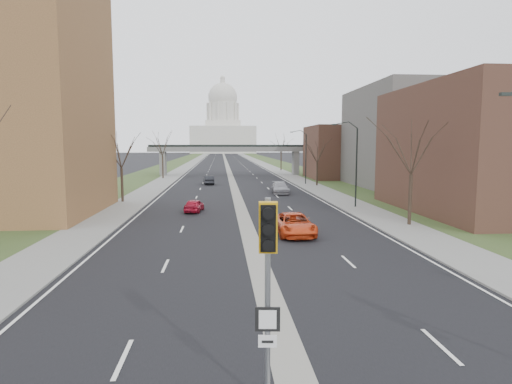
{
  "coord_description": "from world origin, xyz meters",
  "views": [
    {
      "loc": [
        -2.0,
        -10.57,
        6.46
      ],
      "look_at": [
        -0.09,
        12.55,
        3.89
      ],
      "focal_mm": 30.0,
      "sensor_mm": 36.0,
      "label": 1
    }
  ],
  "objects": [
    {
      "name": "road_surface",
      "position": [
        0.0,
        150.0,
        0.01
      ],
      "size": [
        20.0,
        600.0,
        0.01
      ],
      "primitive_type": "cube",
      "color": "black",
      "rests_on": "ground"
    },
    {
      "name": "median_strip",
      "position": [
        0.0,
        150.0,
        0.0
      ],
      "size": [
        1.2,
        600.0,
        0.02
      ],
      "primitive_type": "cube",
      "color": "gray",
      "rests_on": "ground"
    },
    {
      "name": "sidewalk_right",
      "position": [
        12.0,
        150.0,
        0.06
      ],
      "size": [
        4.0,
        600.0,
        0.12
      ],
      "primitive_type": "cube",
      "color": "gray",
      "rests_on": "ground"
    },
    {
      "name": "sidewalk_left",
      "position": [
        -12.0,
        150.0,
        0.06
      ],
      "size": [
        4.0,
        600.0,
        0.12
      ],
      "primitive_type": "cube",
      "color": "gray",
      "rests_on": "ground"
    },
    {
      "name": "grass_verge_right",
      "position": [
        18.0,
        150.0,
        0.05
      ],
      "size": [
        8.0,
        600.0,
        0.1
      ],
      "primitive_type": "cube",
      "color": "#2F431F",
      "rests_on": "ground"
    },
    {
      "name": "grass_verge_left",
      "position": [
        -18.0,
        150.0,
        0.05
      ],
      "size": [
        8.0,
        600.0,
        0.1
      ],
      "primitive_type": "cube",
      "color": "#2F431F",
      "rests_on": "ground"
    },
    {
      "name": "commercial_block_near",
      "position": [
        24.0,
        28.0,
        6.0
      ],
      "size": [
        16.0,
        20.0,
        12.0
      ],
      "primitive_type": "cube",
      "color": "#4E3124",
      "rests_on": "ground"
    },
    {
      "name": "commercial_block_mid",
      "position": [
        28.0,
        52.0,
        7.5
      ],
      "size": [
        18.0,
        22.0,
        15.0
      ],
      "primitive_type": "cube",
      "color": "#5F5C57",
      "rests_on": "ground"
    },
    {
      "name": "commercial_block_far",
      "position": [
        22.0,
        70.0,
        5.0
      ],
      "size": [
        14.0,
        14.0,
        10.0
      ],
      "primitive_type": "cube",
      "color": "#4E3124",
      "rests_on": "ground"
    },
    {
      "name": "pedestrian_bridge",
      "position": [
        0.0,
        80.0,
        4.84
      ],
      "size": [
        34.0,
        3.0,
        6.45
      ],
      "color": "slate",
      "rests_on": "ground"
    },
    {
      "name": "capitol",
      "position": [
        0.0,
        320.0,
        18.6
      ],
      "size": [
        48.0,
        42.0,
        55.75
      ],
      "color": "beige",
      "rests_on": "ground"
    },
    {
      "name": "streetlight_mid",
      "position": [
        10.99,
        32.0,
        6.95
      ],
      "size": [
        2.61,
        0.2,
        8.7
      ],
      "color": "black",
      "rests_on": "sidewalk_right"
    },
    {
      "name": "streetlight_far",
      "position": [
        10.99,
        58.0,
        6.95
      ],
      "size": [
        2.61,
        0.2,
        8.7
      ],
      "color": "black",
      "rests_on": "sidewalk_right"
    },
    {
      "name": "tree_left_b",
      "position": [
        -13.0,
        38.0,
        6.23
      ],
      "size": [
        6.75,
        6.75,
        8.81
      ],
      "color": "#382B21",
      "rests_on": "sidewalk_left"
    },
    {
      "name": "tree_left_c",
      "position": [
        -13.0,
        72.0,
        7.04
      ],
      "size": [
        7.65,
        7.65,
        9.99
      ],
      "color": "#382B21",
      "rests_on": "sidewalk_left"
    },
    {
      "name": "tree_right_a",
      "position": [
        13.0,
        22.0,
        6.64
      ],
      "size": [
        7.2,
        7.2,
        9.4
      ],
      "color": "#382B21",
      "rests_on": "sidewalk_right"
    },
    {
      "name": "tree_right_b",
      "position": [
        13.0,
        55.0,
        5.82
      ],
      "size": [
        6.3,
        6.3,
        8.22
      ],
      "color": "#382B21",
      "rests_on": "sidewalk_right"
    },
    {
      "name": "tree_right_c",
      "position": [
        13.0,
        95.0,
        7.04
      ],
      "size": [
        7.65,
        7.65,
        9.99
      ],
      "color": "#382B21",
      "rests_on": "sidewalk_right"
    },
    {
      "name": "signal_pole_median",
      "position": [
        -0.93,
        -0.98,
        3.64
      ],
      "size": [
        0.6,
        0.86,
        5.22
      ],
      "rotation": [
        0.0,
        0.0,
        -0.1
      ],
      "color": "gray",
      "rests_on": "ground"
    },
    {
      "name": "car_left_near",
      "position": [
        -4.6,
        30.67,
        0.63
      ],
      "size": [
        1.98,
        3.86,
        1.26
      ],
      "primitive_type": "imported",
      "rotation": [
        0.0,
        0.0,
        3.0
      ],
      "color": "#A51228",
      "rests_on": "ground"
    },
    {
      "name": "car_left_far",
      "position": [
        -4.0,
        59.48,
        0.71
      ],
      "size": [
        2.0,
        4.45,
        1.42
      ],
      "primitive_type": "imported",
      "rotation": [
        0.0,
        0.0,
        3.26
      ],
      "color": "black",
      "rests_on": "ground"
    },
    {
      "name": "car_right_near",
      "position": [
        3.25,
        19.46,
        0.77
      ],
      "size": [
        2.65,
        5.58,
        1.54
      ],
      "primitive_type": "imported",
      "rotation": [
        0.0,
        0.0,
        0.02
      ],
      "color": "red",
      "rests_on": "ground"
    },
    {
      "name": "car_right_mid",
      "position": [
        5.86,
        45.47,
        0.75
      ],
      "size": [
        2.31,
        5.27,
        1.51
      ],
      "primitive_type": "imported",
      "rotation": [
        0.0,
        0.0,
        -0.04
      ],
      "color": "gray",
      "rests_on": "ground"
    }
  ]
}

